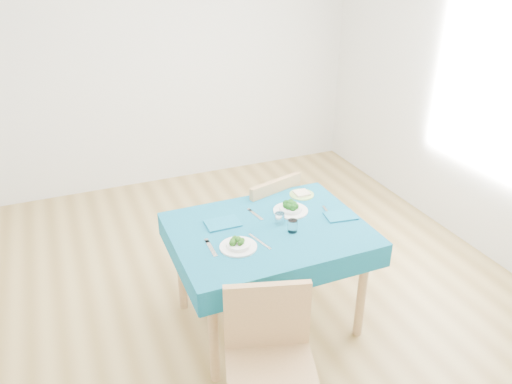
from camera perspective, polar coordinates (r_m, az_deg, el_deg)
name	(u,v)px	position (r m, az deg, el deg)	size (l,w,h in m)	color
room_shell	(256,124)	(3.26, 0.00, 7.82)	(4.02, 4.52, 2.73)	olive
table	(268,276)	(3.42, 1.40, -9.57)	(1.23, 0.94, 0.76)	#094E6C
chair_near	(272,355)	(2.60, 1.86, -18.14)	(0.46, 0.50, 1.14)	#A17A4B
chair_far	(257,203)	(3.89, 0.16, -1.25)	(0.46, 0.51, 1.16)	#A17A4B
bowl_near	(238,243)	(3.00, -2.04, -5.82)	(0.23, 0.23, 0.07)	white
bowl_far	(291,207)	(3.39, 3.99, -1.70)	(0.24, 0.24, 0.07)	white
fork_near	(211,248)	(3.02, -5.15, -6.42)	(0.03, 0.19, 0.00)	silver
knife_near	(260,241)	(3.07, 0.43, -5.68)	(0.02, 0.22, 0.00)	silver
fork_far	(256,215)	(3.36, -0.04, -2.61)	(0.02, 0.17, 0.00)	silver
knife_far	(329,214)	(3.40, 8.33, -2.50)	(0.02, 0.23, 0.00)	silver
napkin_near	(223,223)	(3.26, -3.83, -3.60)	(0.22, 0.15, 0.01)	#0E5977
napkin_far	(340,216)	(3.38, 9.63, -2.70)	(0.20, 0.14, 0.01)	#0E5977
tumbler_center	(280,219)	(3.24, 2.73, -3.07)	(0.06, 0.06, 0.08)	white
tumbler_side	(292,226)	(3.16, 4.19, -3.89)	(0.06, 0.06, 0.08)	white
side_plate	(302,195)	(3.63, 5.24, -0.29)	(0.18, 0.18, 0.01)	#95C45F
bread_slice	(302,193)	(3.62, 5.25, -0.12)	(0.10, 0.10, 0.02)	beige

